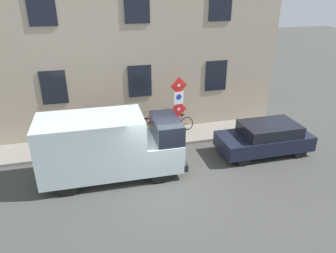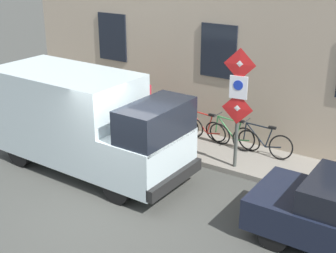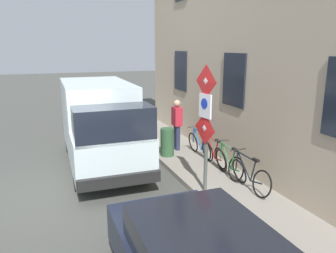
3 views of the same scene
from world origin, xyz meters
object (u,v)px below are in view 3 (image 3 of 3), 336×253
at_px(sign_post_stacked, 205,116).
at_px(pedestrian, 177,123).
at_px(delivery_van, 100,122).
at_px(bicycle_green, 229,163).
at_px(bicycle_red, 213,153).
at_px(bicycle_black, 248,174).
at_px(litter_bin, 167,142).
at_px(bicycle_blue, 200,145).

relative_size(sign_post_stacked, pedestrian, 1.71).
distance_m(sign_post_stacked, delivery_van, 3.84).
height_order(sign_post_stacked, bicycle_green, sign_post_stacked).
bearing_deg(bicycle_green, bicycle_red, 2.50).
bearing_deg(bicycle_green, bicycle_black, -177.52).
bearing_deg(delivery_van, litter_bin, 79.80).
height_order(bicycle_green, bicycle_blue, same).
distance_m(delivery_van, bicycle_red, 3.57).
xyz_separation_m(bicycle_red, litter_bin, (-0.95, 1.35, 0.08)).
bearing_deg(pedestrian, sign_post_stacked, -100.69).
distance_m(delivery_van, bicycle_black, 4.70).
height_order(bicycle_red, pedestrian, pedestrian).
relative_size(sign_post_stacked, bicycle_blue, 1.72).
distance_m(delivery_van, bicycle_blue, 3.23).
bearing_deg(delivery_van, bicycle_black, 41.45).
relative_size(bicycle_red, pedestrian, 1.00).
xyz_separation_m(bicycle_black, bicycle_blue, (0.00, 2.66, 0.00)).
xyz_separation_m(sign_post_stacked, litter_bin, (0.15, 2.86, -1.44)).
distance_m(sign_post_stacked, pedestrian, 3.56).
bearing_deg(sign_post_stacked, bicycle_green, 29.59).
relative_size(delivery_van, bicycle_red, 3.13).
bearing_deg(bicycle_blue, delivery_van, 73.97).
distance_m(bicycle_red, litter_bin, 1.65).
distance_m(sign_post_stacked, litter_bin, 3.20).
distance_m(pedestrian, litter_bin, 0.88).
bearing_deg(pedestrian, delivery_van, -177.20).
bearing_deg(litter_bin, bicycle_red, -54.93).
height_order(delivery_van, bicycle_black, delivery_van).
bearing_deg(bicycle_blue, bicycle_black, -179.74).
relative_size(bicycle_blue, pedestrian, 0.99).
bearing_deg(sign_post_stacked, pedestrian, 78.41).
xyz_separation_m(bicycle_black, bicycle_red, (0.00, 1.77, 0.00)).
bearing_deg(bicycle_black, bicycle_red, -2.22).
relative_size(bicycle_black, litter_bin, 1.91).
height_order(sign_post_stacked, bicycle_black, sign_post_stacked).
bearing_deg(sign_post_stacked, delivery_van, 120.17).
relative_size(sign_post_stacked, bicycle_black, 1.72).
bearing_deg(bicycle_blue, bicycle_red, -179.70).
height_order(sign_post_stacked, pedestrian, sign_post_stacked).
height_order(bicycle_black, pedestrian, pedestrian).
xyz_separation_m(delivery_van, bicycle_blue, (3.00, -0.88, -0.82)).
distance_m(bicycle_black, pedestrian, 3.68).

